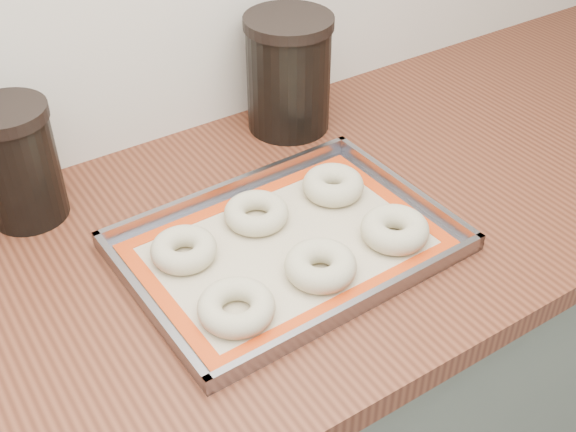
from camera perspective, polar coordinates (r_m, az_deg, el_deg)
countertop at (r=1.06m, az=-7.48°, el=-4.22°), size 3.06×0.68×0.04m
baking_tray at (r=1.05m, az=-0.00°, el=-2.29°), size 0.47×0.34×0.03m
baking_mat at (r=1.05m, az=-0.00°, el=-2.37°), size 0.43×0.30×0.00m
bagel_front_left at (r=0.94m, az=-4.11°, el=-7.19°), size 0.12×0.12×0.03m
bagel_front_mid at (r=0.99m, az=2.59°, el=-3.93°), size 0.13×0.13×0.04m
bagel_front_right at (r=1.06m, az=8.43°, el=-1.05°), size 0.10×0.10×0.04m
bagel_back_left at (r=1.03m, az=-8.24°, el=-2.64°), size 0.10×0.10×0.03m
bagel_back_mid at (r=1.08m, az=-2.52°, el=0.24°), size 0.10×0.10×0.03m
bagel_back_right at (r=1.14m, az=3.58°, el=2.47°), size 0.12×0.12×0.04m
canister_mid at (r=1.13m, az=-20.55°, el=3.94°), size 0.12×0.12×0.19m
canister_right at (r=1.28m, az=0.04°, el=11.22°), size 0.15×0.15×0.21m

